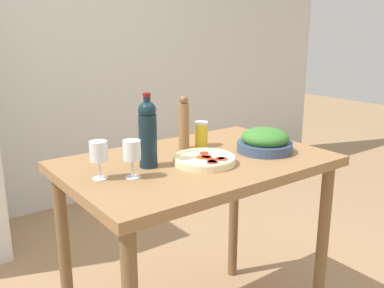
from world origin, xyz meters
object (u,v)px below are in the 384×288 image
(homemade_pizza, at_px, (205,159))
(wine_glass_far, at_px, (99,153))
(wine_bottle, at_px, (148,132))
(pepper_mill, at_px, (184,123))
(wine_glass_near, at_px, (132,152))
(salad_bowl, at_px, (265,141))
(salt_canister, at_px, (201,134))

(homemade_pizza, bearing_deg, wine_glass_far, 168.78)
(wine_bottle, height_order, pepper_mill, wine_bottle)
(wine_glass_near, bearing_deg, wine_glass_far, 149.96)
(salad_bowl, distance_m, homemade_pizza, 0.34)
(wine_bottle, relative_size, wine_glass_near, 2.07)
(pepper_mill, distance_m, salad_bowl, 0.39)
(wine_glass_near, height_order, pepper_mill, pepper_mill)
(wine_glass_near, bearing_deg, pepper_mill, 28.65)
(wine_glass_far, xyz_separation_m, salad_bowl, (0.78, -0.11, -0.05))
(wine_glass_near, bearing_deg, wine_bottle, 34.43)
(pepper_mill, bearing_deg, wine_glass_far, -162.99)
(wine_glass_far, xyz_separation_m, homemade_pizza, (0.44, -0.09, -0.08))
(homemade_pizza, xyz_separation_m, salt_canister, (0.16, 0.23, 0.04))
(wine_glass_far, relative_size, pepper_mill, 0.58)
(wine_bottle, distance_m, homemade_pizza, 0.27)
(wine_glass_near, xyz_separation_m, homemade_pizza, (0.33, -0.03, -0.09))
(wine_bottle, relative_size, salad_bowl, 1.20)
(wine_bottle, height_order, salad_bowl, wine_bottle)
(pepper_mill, height_order, homemade_pizza, pepper_mill)
(pepper_mill, bearing_deg, salad_bowl, -43.82)
(wine_bottle, xyz_separation_m, salad_bowl, (0.55, -0.13, -0.10))
(pepper_mill, xyz_separation_m, salad_bowl, (0.28, -0.26, -0.08))
(wine_bottle, distance_m, wine_glass_near, 0.15)
(wine_glass_far, height_order, salad_bowl, wine_glass_far)
(pepper_mill, bearing_deg, wine_glass_near, -151.35)
(wine_glass_near, distance_m, salad_bowl, 0.68)
(wine_bottle, bearing_deg, salad_bowl, -13.15)
(wine_glass_near, distance_m, pepper_mill, 0.45)
(salad_bowl, bearing_deg, pepper_mill, 136.18)
(wine_glass_far, height_order, homemade_pizza, wine_glass_far)
(salad_bowl, relative_size, homemade_pizza, 0.97)
(wine_bottle, height_order, wine_glass_near, wine_bottle)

